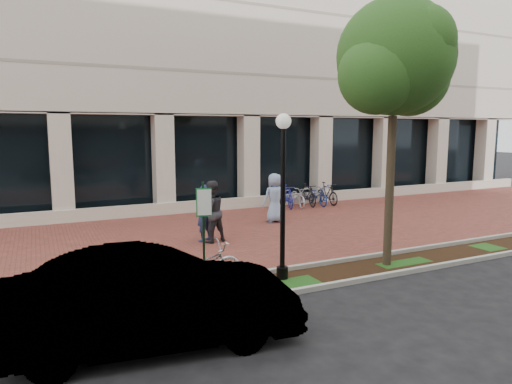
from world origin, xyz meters
name	(u,v)px	position (x,y,z in m)	size (l,w,h in m)	color
ground	(256,231)	(0.00, 0.00, 0.00)	(120.00, 120.00, 0.00)	black
brick_plaza	(256,231)	(0.00, 0.00, 0.01)	(40.00, 9.00, 0.01)	brown
planting_strip	(347,272)	(0.00, -5.25, 0.01)	(40.00, 1.50, 0.01)	black
curb_plaza_side	(330,262)	(0.00, -4.50, 0.06)	(40.00, 0.12, 0.12)	#AAABA1
curb_street_side	(366,279)	(0.00, -6.00, 0.06)	(40.00, 0.12, 0.12)	#AAABA1
near_office_building	(170,6)	(0.00, 10.47, 10.05)	(40.00, 12.12, 16.00)	beige
parking_sign	(204,223)	(-3.69, -5.02, 1.56)	(0.34, 0.07, 2.46)	#143819
lamppost	(283,187)	(-1.71, -4.98, 2.23)	(0.36, 0.36, 3.94)	black
street_tree	(395,65)	(1.40, -5.16, 5.18)	(3.50, 2.92, 6.83)	#453927
locked_bicycle	(200,267)	(-3.75, -4.90, 0.54)	(0.72, 2.07, 1.09)	silver
pedestrian_left	(204,213)	(-2.15, -0.62, 0.92)	(0.67, 0.44, 1.84)	navy
pedestrian_mid	(211,212)	(-1.98, -0.83, 0.99)	(0.96, 0.75, 1.97)	#2B2B30
pedestrian_right	(275,198)	(1.33, 1.08, 0.95)	(0.93, 0.61, 1.91)	#85A2C6
bollard	(387,192)	(8.53, 2.88, 0.53)	(0.12, 0.12, 1.03)	silver
bike_rack_cluster	(302,196)	(4.20, 3.74, 0.50)	(3.56, 1.92, 1.06)	black
sedan_near_curb	(152,299)	(-5.31, -7.02, 0.80)	(1.70, 4.87, 1.60)	#B4B3B8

